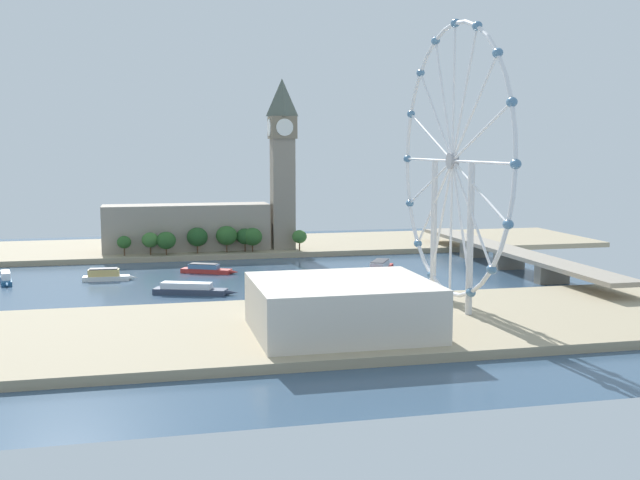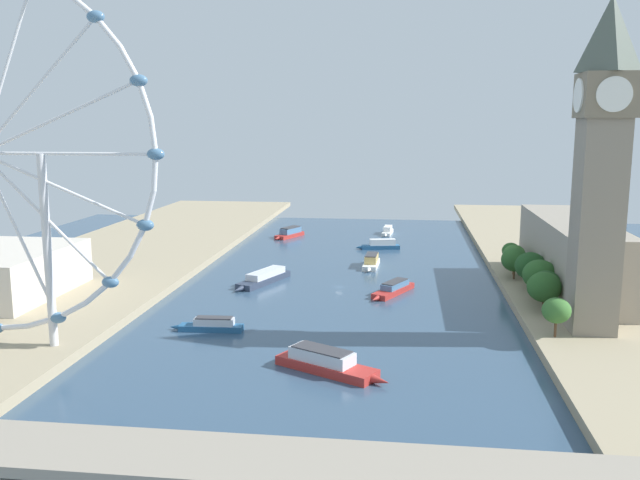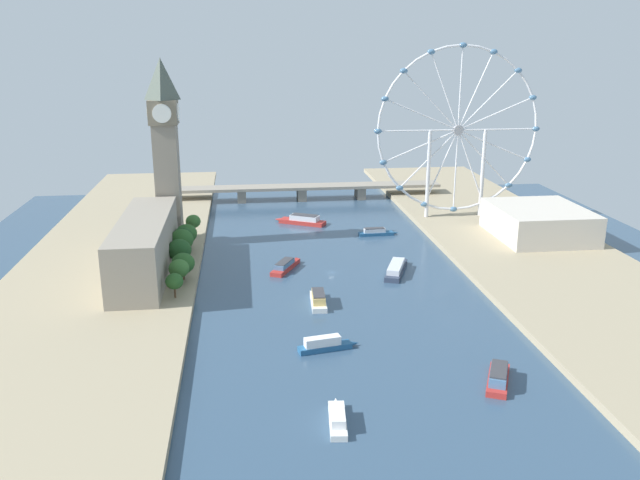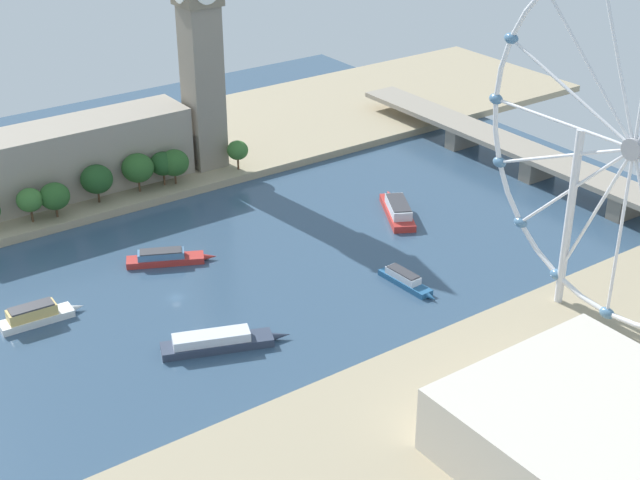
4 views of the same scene
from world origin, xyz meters
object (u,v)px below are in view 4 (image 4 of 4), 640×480
object	(u,v)px
tour_boat_2	(166,258)
tour_boat_5	(217,342)
river_bridge	(539,159)
riverside_hall	(580,428)
tour_boat_0	(397,209)
clock_tower	(200,39)
parliament_block	(66,159)
ferris_wheel	(633,152)
tour_boat_3	(36,315)
tour_boat_7	(405,280)

from	to	relation	value
tour_boat_2	tour_boat_5	xyz separation A→B (m)	(53.41, -11.17, 0.21)
tour_boat_2	river_bridge	bearing A→B (deg)	17.94
riverside_hall	tour_boat_0	size ratio (longest dim) A/B	1.75
riverside_hall	river_bridge	world-z (taller)	riverside_hall
clock_tower	tour_boat_0	bearing A→B (deg)	24.94
parliament_block	clock_tower	bearing A→B (deg)	83.26
clock_tower	tour_boat_5	world-z (taller)	clock_tower
clock_tower	ferris_wheel	distance (m)	174.86
ferris_wheel	river_bridge	xyz separation A→B (m)	(-89.91, 69.71, -48.09)
clock_tower	parliament_block	distance (m)	66.90
tour_boat_5	clock_tower	bearing A→B (deg)	82.93
tour_boat_2	tour_boat_3	world-z (taller)	tour_boat_3
parliament_block	ferris_wheel	xyz separation A→B (m)	(178.24, 87.69, 39.99)
parliament_block	tour_boat_0	distance (m)	123.39
ferris_wheel	tour_boat_2	size ratio (longest dim) A/B	3.74
ferris_wheel	clock_tower	bearing A→B (deg)	-169.20
parliament_block	tour_boat_0	xyz separation A→B (m)	(82.82, 90.44, -13.66)
riverside_hall	tour_boat_7	xyz separation A→B (m)	(-88.00, 23.11, -9.57)
parliament_block	ferris_wheel	distance (m)	202.62
parliament_block	tour_boat_7	distance (m)	137.80
river_bridge	tour_boat_0	distance (m)	67.41
ferris_wheel	riverside_hall	xyz separation A→B (m)	(32.98, -50.79, -44.71)
riverside_hall	river_bridge	distance (m)	172.15
ferris_wheel	tour_boat_2	bearing A→B (deg)	-143.69
tour_boat_0	tour_boat_5	xyz separation A→B (m)	(37.05, -96.05, -0.35)
parliament_block	tour_boat_5	distance (m)	120.81
riverside_hall	tour_boat_5	bearing A→B (deg)	-155.05
tour_boat_0	tour_boat_2	bearing A→B (deg)	107.73
clock_tower	tour_boat_5	size ratio (longest dim) A/B	2.73
riverside_hall	tour_boat_7	distance (m)	91.48
tour_boat_2	tour_boat_3	xyz separation A→B (m)	(10.86, -47.58, 0.52)
tour_boat_2	parliament_block	bearing A→B (deg)	120.92
parliament_block	tour_boat_3	world-z (taller)	parliament_block
tour_boat_0	tour_boat_5	bearing A→B (deg)	139.74
clock_tower	tour_boat_0	xyz separation A→B (m)	(76.33, 35.50, -51.26)
clock_tower	river_bridge	xyz separation A→B (m)	(81.83, 102.46, -45.71)
tour_boat_2	tour_boat_5	size ratio (longest dim) A/B	0.79
ferris_wheel	tour_boat_3	world-z (taller)	ferris_wheel
riverside_hall	tour_boat_3	xyz separation A→B (m)	(-133.90, -78.91, -8.98)
riverside_hall	river_bridge	bearing A→B (deg)	135.56
tour_boat_3	river_bridge	bearing A→B (deg)	-0.23
parliament_block	tour_boat_2	xyz separation A→B (m)	(66.46, 5.57, -14.22)
ferris_wheel	tour_boat_2	xyz separation A→B (m)	(-111.78, -82.12, -54.20)
tour_boat_0	tour_boat_3	distance (m)	132.57
ferris_wheel	tour_boat_0	xyz separation A→B (m)	(-95.42, 2.75, -53.64)
tour_boat_0	tour_boat_5	size ratio (longest dim) A/B	0.89
ferris_wheel	tour_boat_3	distance (m)	172.89
clock_tower	tour_boat_7	world-z (taller)	clock_tower
parliament_block	tour_boat_7	size ratio (longest dim) A/B	3.93
tour_boat_2	tour_boat_7	bearing A→B (deg)	-20.06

